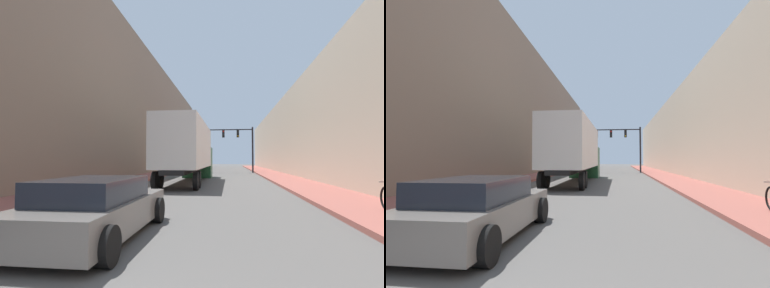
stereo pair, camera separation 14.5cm
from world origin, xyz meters
The scene contains 7 objects.
sidewalk_right centered at (5.94, 30.00, 0.07)m, with size 2.87×80.00×0.15m.
sidewalk_left centered at (-5.94, 30.00, 0.07)m, with size 2.87×80.00×0.15m.
building_right centered at (10.37, 30.00, 4.24)m, with size 6.00×80.00×8.49m.
building_left centered at (-10.37, 30.00, 6.94)m, with size 6.00×80.00×13.88m.
semi_truck centered at (-1.31, 20.28, 2.30)m, with size 2.51×13.80×4.07m.
sedan_car centered at (-1.22, 5.12, 0.61)m, with size 2.06×4.56×1.25m.
traffic_signal_gantry centered at (2.28, 36.16, 4.05)m, with size 7.20×0.35×5.58m.
Camera 2 is at (1.70, -0.92, 1.65)m, focal length 28.00 mm.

